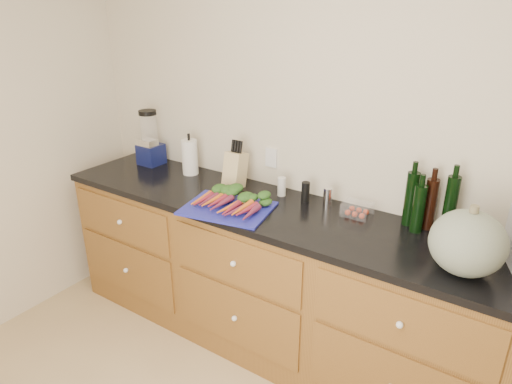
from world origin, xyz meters
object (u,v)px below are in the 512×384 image
Objects in this scene: knife_block at (235,170)px; tomato_box at (357,209)px; paper_towel at (190,157)px; cutting_board at (228,208)px; carrots at (232,201)px; squash at (468,243)px; blender_appliance at (150,141)px.

knife_block is 1.46× the size of tomato_box.
paper_towel is 0.39m from knife_block.
carrots reaches higher than cutting_board.
cutting_board is 3.16× the size of tomato_box.
squash reaches higher than paper_towel.
cutting_board is at bearing -18.99° from blender_appliance.
cutting_board is 0.99m from blender_appliance.
knife_block reaches higher than cutting_board.
carrots is 1.78× the size of knife_block.
tomato_box reaches higher than cutting_board.
blender_appliance is 0.37m from paper_towel.
carrots is at bearing -155.22° from tomato_box.
carrots is 1.25× the size of squash.
blender_appliance reaches higher than tomato_box.
squash reaches higher than carrots.
tomato_box is (0.63, 0.33, 0.03)m from cutting_board.
cutting_board is 0.36m from knife_block.
carrots is 0.70m from tomato_box.
tomato_box is (0.63, 0.29, -0.00)m from carrots.
tomato_box is (1.19, 0.01, -0.08)m from paper_towel.
blender_appliance is at bearing 178.65° from knife_block.
knife_block reaches higher than tomato_box.
blender_appliance reaches higher than knife_block.
tomato_box is at bearing 27.54° from cutting_board.
tomato_box is at bearing 154.93° from squash.
carrots is at bearing -57.70° from knife_block.
squash is at bearing -25.07° from tomato_box.
squash is at bearing 0.62° from carrots.
blender_appliance is at bearing 172.94° from squash.
knife_block is (-0.17, 0.26, 0.07)m from carrots.
tomato_box reaches higher than carrots.
squash is 1.34× the size of paper_towel.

